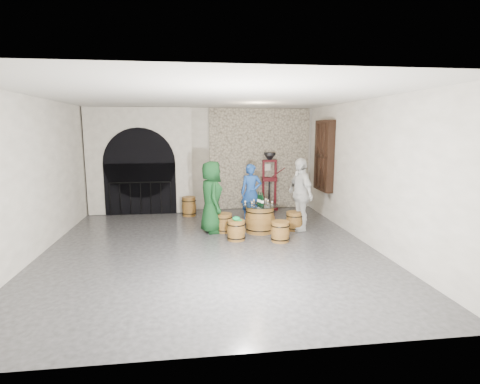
{
  "coord_description": "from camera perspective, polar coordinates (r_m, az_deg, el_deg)",
  "views": [
    {
      "loc": [
        -0.38,
        -7.89,
        2.55
      ],
      "look_at": [
        0.78,
        0.94,
        1.05
      ],
      "focal_mm": 28.0,
      "sensor_mm": 36.0,
      "label": 1
    }
  ],
  "objects": [
    {
      "name": "barrel_stool_left",
      "position": [
        9.39,
        -2.5,
        -4.72
      ],
      "size": [
        0.44,
        0.44,
        0.47
      ],
      "color": "brown",
      "rests_on": "ground"
    },
    {
      "name": "barrel_stool_near_right",
      "position": [
        8.66,
        6.14,
        -6.0
      ],
      "size": [
        0.44,
        0.44,
        0.47
      ],
      "color": "brown",
      "rests_on": "ground"
    },
    {
      "name": "wine_bottle_center",
      "position": [
        9.15,
        3.44,
        -1.31
      ],
      "size": [
        0.08,
        0.08,
        0.32
      ],
      "color": "black",
      "rests_on": "barrel_table"
    },
    {
      "name": "arched_opening",
      "position": [
        11.76,
        -14.92,
        4.52
      ],
      "size": [
        3.1,
        0.6,
        3.19
      ],
      "color": "beige",
      "rests_on": "ground"
    },
    {
      "name": "tasting_glass_c",
      "position": [
        9.47,
        2.13,
        -1.44
      ],
      "size": [
        0.05,
        0.05,
        0.1
      ],
      "primitive_type": null,
      "color": "#AC7321",
      "rests_on": "barrel_table"
    },
    {
      "name": "tasting_glass_e",
      "position": [
        9.28,
        4.92,
        -1.69
      ],
      "size": [
        0.05,
        0.05,
        0.1
      ],
      "primitive_type": null,
      "color": "#AC7321",
      "rests_on": "barrel_table"
    },
    {
      "name": "tasting_glass_b",
      "position": [
        9.46,
        4.24,
        -1.47
      ],
      "size": [
        0.05,
        0.05,
        0.1
      ],
      "primitive_type": null,
      "color": "#AC7321",
      "rests_on": "barrel_table"
    },
    {
      "name": "barrel_table",
      "position": [
        9.37,
        3.05,
        -4.06
      ],
      "size": [
        0.9,
        0.9,
        0.7
      ],
      "color": "brown",
      "rests_on": "ground"
    },
    {
      "name": "wall_left",
      "position": [
        8.53,
        -28.88,
        1.98
      ],
      "size": [
        0.0,
        8.0,
        8.0
      ],
      "primitive_type": "plane",
      "rotation": [
        1.57,
        0.0,
        1.57
      ],
      "color": "beige",
      "rests_on": "ground"
    },
    {
      "name": "wall_right",
      "position": [
        8.84,
        18.64,
        2.89
      ],
      "size": [
        0.0,
        8.0,
        8.0
      ],
      "primitive_type": "plane",
      "rotation": [
        1.57,
        0.0,
        -1.57
      ],
      "color": "beige",
      "rests_on": "ground"
    },
    {
      "name": "person_blue",
      "position": [
        10.45,
        1.7,
        -0.09
      ],
      "size": [
        0.62,
        0.44,
        1.6
      ],
      "primitive_type": "imported",
      "rotation": [
        0.0,
        0.0,
        -0.11
      ],
      "color": "#1C469A",
      "rests_on": "ground"
    },
    {
      "name": "tasting_glass_a",
      "position": [
        9.2,
        1.83,
        -1.76
      ],
      "size": [
        0.05,
        0.05,
        0.1
      ],
      "primitive_type": null,
      "color": "#AC7321",
      "rests_on": "barrel_table"
    },
    {
      "name": "side_barrel",
      "position": [
        11.21,
        -7.77,
        -2.2
      ],
      "size": [
        0.43,
        0.43,
        0.57
      ],
      "rotation": [
        0.0,
        0.0,
        0.12
      ],
      "color": "brown",
      "rests_on": "ground"
    },
    {
      "name": "barrel_stool_far",
      "position": [
        10.26,
        2.0,
        -3.49
      ],
      "size": [
        0.44,
        0.44,
        0.47
      ],
      "color": "brown",
      "rests_on": "ground"
    },
    {
      "name": "tasting_glass_d",
      "position": [
        9.6,
        3.96,
        -1.3
      ],
      "size": [
        0.05,
        0.05,
        0.1
      ],
      "primitive_type": null,
      "color": "#AC7321",
      "rests_on": "barrel_table"
    },
    {
      "name": "wine_bottle_left",
      "position": [
        9.25,
        3.18,
        -1.19
      ],
      "size": [
        0.08,
        0.08,
        0.32
      ],
      "color": "black",
      "rests_on": "barrel_table"
    },
    {
      "name": "wine_bottle_right",
      "position": [
        9.33,
        2.87,
        -1.1
      ],
      "size": [
        0.08,
        0.08,
        0.32
      ],
      "color": "black",
      "rests_on": "barrel_table"
    },
    {
      "name": "wall_back",
      "position": [
        11.93,
        -5.65,
        4.95
      ],
      "size": [
        8.0,
        0.0,
        8.0
      ],
      "primitive_type": "plane",
      "rotation": [
        1.57,
        0.0,
        0.0
      ],
      "color": "beige",
      "rests_on": "ground"
    },
    {
      "name": "control_box",
      "position": [
        12.05,
        4.2,
        3.82
      ],
      "size": [
        0.18,
        0.1,
        0.22
      ],
      "primitive_type": "cube",
      "color": "silver",
      "rests_on": "wall_back"
    },
    {
      "name": "ground",
      "position": [
        8.3,
        -4.54,
        -8.37
      ],
      "size": [
        8.0,
        8.0,
        0.0
      ],
      "primitive_type": "plane",
      "color": "#29292C",
      "rests_on": "ground"
    },
    {
      "name": "shuttered_window",
      "position": [
        10.98,
        12.63,
        5.41
      ],
      "size": [
        0.23,
        1.1,
        2.0
      ],
      "color": "black",
      "rests_on": "wall_right"
    },
    {
      "name": "barrel_stool_right",
      "position": [
        9.66,
        8.27,
        -4.41
      ],
      "size": [
        0.44,
        0.44,
        0.47
      ],
      "color": "brown",
      "rests_on": "ground"
    },
    {
      "name": "stone_facing_panel",
      "position": [
        12.06,
        2.97,
        5.03
      ],
      "size": [
        3.2,
        0.12,
        3.18
      ],
      "primitive_type": "cube",
      "color": "#AEA48B",
      "rests_on": "ground"
    },
    {
      "name": "barrel_stool_near_left",
      "position": [
        8.72,
        -0.58,
        -5.84
      ],
      "size": [
        0.44,
        0.44,
        0.47
      ],
      "color": "brown",
      "rests_on": "ground"
    },
    {
      "name": "green_cap",
      "position": [
        8.65,
        -0.56,
        -4.08
      ],
      "size": [
        0.23,
        0.18,
        0.1
      ],
      "color": "#0D9145",
      "rests_on": "barrel_stool_near_left"
    },
    {
      "name": "corking_press",
      "position": [
        11.88,
        4.5,
        2.35
      ],
      "size": [
        0.75,
        0.42,
        1.83
      ],
      "rotation": [
        0.0,
        0.0,
        -0.02
      ],
      "color": "#460B13",
      "rests_on": "ground"
    },
    {
      "name": "tasting_glass_f",
      "position": [
        9.3,
        0.8,
        -1.64
      ],
      "size": [
        0.05,
        0.05,
        0.1
      ],
      "primitive_type": null,
      "color": "#AC7321",
      "rests_on": "barrel_table"
    },
    {
      "name": "wall_front",
      "position": [
        4.02,
        -1.84,
        -4.1
      ],
      "size": [
        8.0,
        0.0,
        8.0
      ],
      "primitive_type": "plane",
      "rotation": [
        -1.57,
        0.0,
        0.0
      ],
      "color": "beige",
      "rests_on": "ground"
    },
    {
      "name": "person_white",
      "position": [
        9.57,
        9.14,
        -0.36
      ],
      "size": [
        0.67,
        1.15,
        1.84
      ],
      "primitive_type": "imported",
      "rotation": [
        0.0,
        0.0,
        -1.35
      ],
      "color": "silver",
      "rests_on": "ground"
    },
    {
      "name": "ceiling",
      "position": [
        7.92,
        -4.85,
        14.24
      ],
      "size": [
        8.0,
        8.0,
        0.0
      ],
      "primitive_type": "plane",
      "rotation": [
        3.14,
        0.0,
        0.0
      ],
      "color": "beige",
      "rests_on": "wall_back"
    },
    {
      "name": "person_green",
      "position": [
        9.27,
        -4.36,
        -0.77
      ],
      "size": [
        0.67,
        0.94,
        1.78
      ],
      "primitive_type": "imported",
      "rotation": [
        0.0,
        0.0,
        1.7
      ],
      "color": "#103918",
      "rests_on": "ground"
    }
  ]
}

